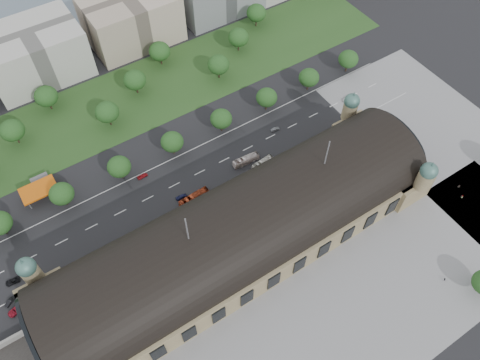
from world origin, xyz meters
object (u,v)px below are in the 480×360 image
traffic_car_3 (142,176)px  bus_mid (246,160)px  traffic_car_2 (13,281)px  parked_car_2 (25,294)px  parked_car_0 (10,302)px  petrol_station (40,185)px  parked_car_3 (110,249)px  traffic_car_6 (348,99)px  parked_car_1 (16,310)px  bus_west (194,198)px  pedestrian_4 (444,280)px  traffic_car_5 (275,129)px  bus_east (263,163)px  traffic_car_4 (181,197)px  pedestrian_5 (462,197)px  parked_car_5 (108,250)px  pedestrian_2 (459,186)px  parked_car_6 (159,233)px  parked_car_4 (123,242)px

traffic_car_3 → bus_mid: bearing=-116.0°
traffic_car_2 → parked_car_2: (2.35, -7.00, -0.01)m
traffic_car_2 → parked_car_0: bearing=-20.0°
traffic_car_2 → traffic_car_3: traffic_car_2 is taller
petrol_station → traffic_car_2: petrol_station is taller
traffic_car_3 → traffic_car_2: bearing=102.7°
traffic_car_2 → parked_car_2: 7.38m
petrol_station → parked_car_0: (-25.32, -40.28, -2.27)m
traffic_car_2 → parked_car_3: 34.85m
traffic_car_6 → parked_car_1: parked_car_1 is taller
traffic_car_3 → traffic_car_6: size_ratio=0.79×
bus_west → pedestrian_4: size_ratio=8.67×
traffic_car_5 → bus_east: 20.59m
traffic_car_4 → parked_car_1: parked_car_1 is taller
parked_car_2 → bus_east: bearing=55.8°
traffic_car_3 → pedestrian_4: 121.85m
pedestrian_4 → pedestrian_5: size_ratio=0.95×
parked_car_3 → parked_car_1: bearing=-109.2°
parked_car_5 → pedestrian_2: pedestrian_2 is taller
bus_west → parked_car_2: bearing=88.5°
traffic_car_2 → parked_car_1: parked_car_1 is taller
petrol_station → parked_car_0: 47.63m
traffic_car_4 → parked_car_6: size_ratio=0.98×
parked_car_0 → parked_car_3: (37.30, 0.00, 0.03)m
petrol_station → parked_car_0: size_ratio=3.39×
parked_car_2 → bus_east: 101.93m
petrol_station → parked_car_1: petrol_station is taller
pedestrian_4 → traffic_car_3: bearing=-101.3°
parked_car_2 → bus_mid: bearing=58.8°
traffic_car_6 → bus_east: 56.32m
parked_car_3 → parked_car_2: bearing=-115.5°
traffic_car_4 → pedestrian_5: 112.35m
bus_west → pedestrian_2: bus_west is taller
traffic_car_3 → parked_car_5: bearing=129.5°
traffic_car_6 → parked_car_2: size_ratio=1.20×
parked_car_1 → pedestrian_5: (164.04, -51.03, -0.01)m
traffic_car_3 → parked_car_6: 28.61m
parked_car_4 → bus_east: size_ratio=0.41×
traffic_car_4 → petrol_station: bearing=-120.0°
parked_car_3 → bus_mid: (65.07, 7.00, 0.96)m
traffic_car_4 → parked_car_4: size_ratio=1.05×
parked_car_0 → pedestrian_5: pedestrian_5 is taller
parked_car_6 → parked_car_1: bearing=-118.3°
parked_car_3 → pedestrian_2: bearing=43.2°
parked_car_6 → bus_west: 19.77m
traffic_car_5 → parked_car_5: 88.23m
parked_car_4 → bus_east: bus_east is taller
traffic_car_3 → parked_car_0: parked_car_0 is taller
traffic_car_5 → traffic_car_6: bearing=-87.5°
traffic_car_2 → parked_car_5: (33.20, -7.00, 0.03)m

